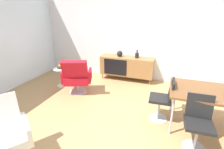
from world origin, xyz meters
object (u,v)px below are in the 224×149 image
object	(u,v)px
dining_chair_front_left	(198,121)
fruit_bowl	(61,67)
sideboard	(127,66)
side_table_round	(62,75)
dining_chair_near_window	(164,98)
vase_cobalt	(120,54)
lounge_chair_red	(77,76)
vase_sculptural_dark	(137,55)
dining_table	(220,95)

from	to	relation	value
dining_chair_front_left	fruit_bowl	bearing A→B (deg)	158.77
sideboard	side_table_round	world-z (taller)	sideboard
dining_chair_near_window	fruit_bowl	bearing A→B (deg)	165.27
vase_cobalt	dining_chair_near_window	distance (m)	2.29
lounge_chair_red	side_table_round	world-z (taller)	lounge_chair_red
sideboard	vase_cobalt	size ratio (longest dim) A/B	9.03
side_table_round	sideboard	bearing A→B (deg)	32.53
vase_sculptural_dark	dining_chair_near_window	distance (m)	2.01
dining_table	dining_chair_near_window	size ratio (longest dim) A/B	1.87
dining_chair_near_window	side_table_round	xyz separation A→B (m)	(-2.80, 0.74, -0.15)
sideboard	dining_table	distance (m)	2.74
vase_cobalt	dining_table	distance (m)	2.91
vase_cobalt	side_table_round	size ratio (longest dim) A/B	0.34
dining_table	fruit_bowl	distance (m)	3.77
dining_table	vase_sculptural_dark	bearing A→B (deg)	134.87
dining_chair_front_left	fruit_bowl	world-z (taller)	dining_chair_front_left
vase_sculptural_dark	fruit_bowl	xyz separation A→B (m)	(-1.92, -1.04, -0.24)
side_table_round	fruit_bowl	size ratio (longest dim) A/B	2.60
dining_chair_near_window	vase_cobalt	bearing A→B (deg)	128.43
vase_cobalt	lounge_chair_red	world-z (taller)	lounge_chair_red
lounge_chair_red	fruit_bowl	world-z (taller)	lounge_chair_red
lounge_chair_red	sideboard	bearing A→B (deg)	53.54
vase_cobalt	dining_table	xyz separation A→B (m)	(2.30, -1.78, -0.11)
vase_sculptural_dark	fruit_bowl	bearing A→B (deg)	-151.62
sideboard	dining_table	size ratio (longest dim) A/B	1.00
dining_chair_front_left	lounge_chair_red	bearing A→B (deg)	159.15
side_table_round	vase_cobalt	bearing A→B (deg)	36.67
sideboard	dining_chair_near_window	world-z (taller)	dining_chair_near_window
sideboard	lounge_chair_red	world-z (taller)	lounge_chair_red
dining_table	side_table_round	distance (m)	3.78
side_table_round	fruit_bowl	xyz separation A→B (m)	(0.00, -0.00, 0.24)
sideboard	vase_cobalt	bearing A→B (deg)	179.53
vase_sculptural_dark	lounge_chair_red	xyz separation A→B (m)	(-1.27, -1.31, -0.33)
vase_sculptural_dark	dining_table	world-z (taller)	vase_sculptural_dark
vase_sculptural_dark	vase_cobalt	bearing A→B (deg)	180.00
vase_cobalt	sideboard	bearing A→B (deg)	-0.47
vase_cobalt	dining_chair_near_window	xyz separation A→B (m)	(1.41, -1.78, -0.34)
vase_cobalt	dining_chair_front_left	distance (m)	3.06
dining_chair_front_left	dining_chair_near_window	bearing A→B (deg)	133.77
fruit_bowl	dining_table	bearing A→B (deg)	-11.32
vase_cobalt	lounge_chair_red	size ratio (longest dim) A/B	0.19
dining_table	fruit_bowl	xyz separation A→B (m)	(-3.69, 0.74, -0.13)
sideboard	side_table_round	bearing A→B (deg)	-147.47
sideboard	lounge_chair_red	distance (m)	1.63
vase_sculptural_dark	dining_chair_near_window	world-z (taller)	vase_sculptural_dark
dining_chair_front_left	lounge_chair_red	xyz separation A→B (m)	(-2.68, 1.02, -0.00)
vase_sculptural_dark	dining_chair_front_left	bearing A→B (deg)	-58.75
dining_chair_near_window	side_table_round	world-z (taller)	dining_chair_near_window
dining_chair_near_window	lounge_chair_red	size ratio (longest dim) A/B	0.90
vase_sculptural_dark	side_table_round	bearing A→B (deg)	-151.63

